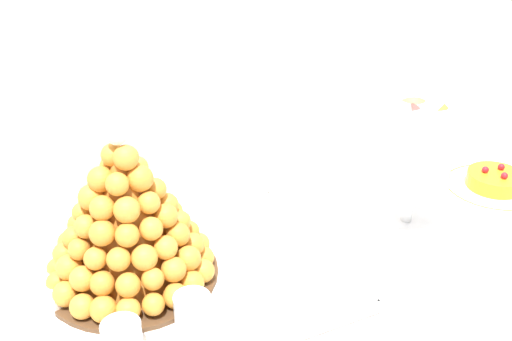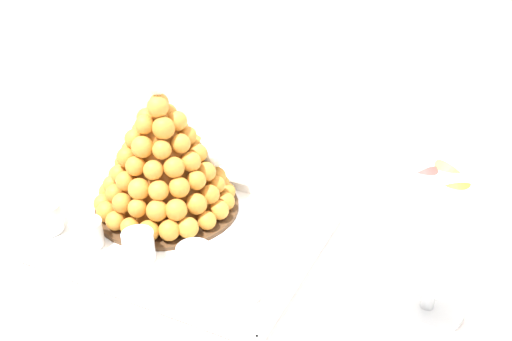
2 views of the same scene
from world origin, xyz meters
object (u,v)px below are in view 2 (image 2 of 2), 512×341
(dessert_cup_left, at_px, (45,218))
(dessert_cup_mid_right, at_px, (194,261))
(dessert_cup_centre, at_px, (139,247))
(serving_tray, at_px, (170,231))
(dessert_cup_right, at_px, (245,283))
(croquembouche, at_px, (163,161))
(wine_glass, at_px, (214,153))
(creme_brulee_ramekin, at_px, (110,186))
(macaron_goblet, at_px, (442,225))
(dessert_cup_mid_left, at_px, (87,234))

(dessert_cup_left, bearing_deg, dessert_cup_mid_right, 2.21)
(dessert_cup_centre, bearing_deg, serving_tray, 91.61)
(dessert_cup_right, bearing_deg, dessert_cup_mid_right, 173.10)
(serving_tray, bearing_deg, dessert_cup_left, -154.63)
(croquembouche, distance_m, dessert_cup_left, 0.24)
(dessert_cup_left, relative_size, wine_glass, 0.42)
(dessert_cup_centre, height_order, creme_brulee_ramekin, dessert_cup_centre)
(creme_brulee_ramekin, bearing_deg, dessert_cup_mid_right, -26.75)
(croquembouche, relative_size, macaron_goblet, 1.07)
(serving_tray, bearing_deg, macaron_goblet, 0.34)
(serving_tray, bearing_deg, dessert_cup_centre, -88.39)
(serving_tray, xyz_separation_m, croquembouche, (-0.04, 0.06, 0.11))
(serving_tray, distance_m, dessert_cup_centre, 0.10)
(croquembouche, xyz_separation_m, dessert_cup_right, (0.25, -0.15, -0.08))
(croquembouche, distance_m, dessert_cup_mid_right, 0.22)
(creme_brulee_ramekin, bearing_deg, dessert_cup_mid_left, -63.82)
(dessert_cup_right, bearing_deg, wine_glass, 128.61)
(wine_glass, bearing_deg, croquembouche, -134.28)
(creme_brulee_ramekin, bearing_deg, serving_tray, -18.30)
(dessert_cup_centre, bearing_deg, croquembouche, 106.90)
(dessert_cup_centre, xyz_separation_m, macaron_goblet, (0.46, 0.10, 0.12))
(dessert_cup_right, bearing_deg, croquembouche, 147.98)
(creme_brulee_ramekin, bearing_deg, croquembouche, -0.65)
(dessert_cup_left, xyz_separation_m, dessert_cup_mid_right, (0.31, 0.01, -0.00))
(dessert_cup_mid_left, distance_m, dessert_cup_centre, 0.10)
(dessert_cup_left, distance_m, macaron_goblet, 0.68)
(croquembouche, xyz_separation_m, dessert_cup_mid_left, (-0.06, -0.16, -0.08))
(serving_tray, xyz_separation_m, creme_brulee_ramekin, (-0.18, 0.06, 0.02))
(dessert_cup_mid_left, relative_size, wine_glass, 0.37)
(dessert_cup_centre, relative_size, dessert_cup_right, 1.02)
(croquembouche, height_order, dessert_cup_right, croquembouche)
(croquembouche, bearing_deg, serving_tray, -53.16)
(dessert_cup_mid_left, distance_m, creme_brulee_ramekin, 0.18)
(serving_tray, height_order, dessert_cup_mid_left, dessert_cup_mid_left)
(croquembouche, bearing_deg, dessert_cup_centre, -73.10)
(dessert_cup_mid_left, xyz_separation_m, macaron_goblet, (0.56, 0.10, 0.12))
(macaron_goblet, bearing_deg, dessert_cup_left, -171.53)
(creme_brulee_ramekin, xyz_separation_m, macaron_goblet, (0.64, -0.06, 0.13))
(dessert_cup_left, xyz_separation_m, dessert_cup_centre, (0.21, 0.00, -0.00))
(dessert_cup_mid_left, bearing_deg, wine_glass, 61.10)
(dessert_cup_left, distance_m, dessert_cup_mid_right, 0.31)
(serving_tray, distance_m, dessert_cup_mid_left, 0.14)
(creme_brulee_ramekin, height_order, wine_glass, wine_glass)
(dessert_cup_centre, distance_m, wine_glass, 0.24)
(creme_brulee_ramekin, relative_size, wine_glass, 0.60)
(dessert_cup_left, height_order, dessert_cup_right, same)
(dessert_cup_right, bearing_deg, creme_brulee_ramekin, 157.89)
(serving_tray, bearing_deg, dessert_cup_mid_right, -38.70)
(dessert_cup_mid_left, bearing_deg, croquembouche, 69.89)
(dessert_cup_mid_right, bearing_deg, dessert_cup_centre, -174.73)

